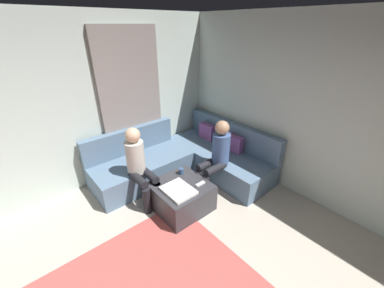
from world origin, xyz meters
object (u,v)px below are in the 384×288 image
ottoman (181,196)px  coffee_mug (181,171)px  sectional_couch (186,159)px  game_remote (200,184)px  person_on_couch_back (216,154)px  person_on_couch_side (139,164)px

ottoman → coffee_mug: coffee_mug is taller
sectional_couch → game_remote: bearing=-27.1°
ottoman → person_on_couch_back: 0.85m
sectional_couch → ottoman: size_ratio=3.36×
sectional_couch → person_on_couch_back: 0.79m
coffee_mug → game_remote: (0.40, 0.04, -0.04)m
sectional_couch → coffee_mug: sectional_couch is taller
sectional_couch → coffee_mug: (0.47, -0.49, 0.19)m
coffee_mug → game_remote: bearing=5.7°
ottoman → person_on_couch_back: person_on_couch_back is taller
sectional_couch → person_on_couch_back: bearing=4.6°
sectional_couch → coffee_mug: 0.71m
coffee_mug → person_on_couch_side: 0.65m
game_remote → person_on_couch_back: person_on_couch_back is taller
game_remote → person_on_couch_back: bearing=110.1°
ottoman → game_remote: size_ratio=5.07×
coffee_mug → person_on_couch_side: bearing=-121.7°
game_remote → ottoman: bearing=-129.3°
ottoman → person_on_couch_back: bearing=90.3°
game_remote → person_on_couch_side: person_on_couch_side is taller
game_remote → sectional_couch: bearing=152.9°
person_on_couch_side → coffee_mug: bearing=148.3°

